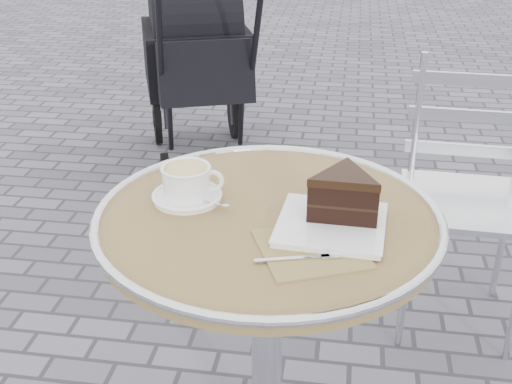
# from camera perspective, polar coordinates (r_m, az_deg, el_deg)

# --- Properties ---
(cafe_table) EXTENTS (0.72, 0.72, 0.74)m
(cafe_table) POSITION_cam_1_polar(r_m,az_deg,el_deg) (1.40, 1.03, -7.89)
(cafe_table) COLOR silver
(cafe_table) RESTS_ON ground
(cappuccino_set) EXTENTS (0.17, 0.15, 0.07)m
(cappuccino_set) POSITION_cam_1_polar(r_m,az_deg,el_deg) (1.37, -6.11, 0.64)
(cappuccino_set) COLOR white
(cappuccino_set) RESTS_ON cafe_table
(cake_plate_set) EXTENTS (0.29, 0.34, 0.11)m
(cake_plate_set) POSITION_cam_1_polar(r_m,az_deg,el_deg) (1.26, 7.52, -0.92)
(cake_plate_set) COLOR #8E764E
(cake_plate_set) RESTS_ON cafe_table
(bistro_chair) EXTENTS (0.40, 0.40, 0.87)m
(bistro_chair) POSITION_cam_1_polar(r_m,az_deg,el_deg) (2.13, 18.28, 2.36)
(bistro_chair) COLOR silver
(bistro_chair) RESTS_ON ground
(baby_stroller) EXTENTS (0.77, 1.11, 1.06)m
(baby_stroller) POSITION_cam_1_polar(r_m,az_deg,el_deg) (3.28, -5.13, 10.86)
(baby_stroller) COLOR black
(baby_stroller) RESTS_ON ground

